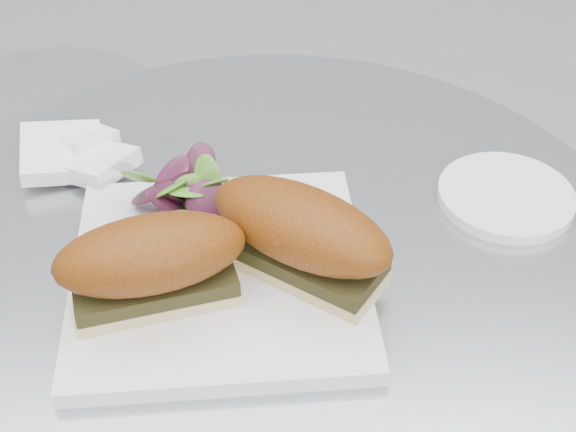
# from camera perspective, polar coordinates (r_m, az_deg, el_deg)

# --- Properties ---
(table) EXTENTS (0.70, 0.70, 0.73)m
(table) POSITION_cam_1_polar(r_m,az_deg,el_deg) (0.92, -1.09, -13.29)
(table) COLOR #B5B6BC
(table) RESTS_ON ground
(plate) EXTENTS (0.26, 0.26, 0.02)m
(plate) POSITION_cam_1_polar(r_m,az_deg,el_deg) (0.70, -4.87, -4.11)
(plate) COLOR white
(plate) RESTS_ON table
(sandwich_left) EXTENTS (0.16, 0.10, 0.08)m
(sandwich_left) POSITION_cam_1_polar(r_m,az_deg,el_deg) (0.64, -9.67, -3.26)
(sandwich_left) COLOR #C7BB7C
(sandwich_left) RESTS_ON plate
(sandwich_right) EXTENTS (0.18, 0.16, 0.08)m
(sandwich_right) POSITION_cam_1_polar(r_m,az_deg,el_deg) (0.66, 0.91, -1.24)
(sandwich_right) COLOR #C7BB7C
(sandwich_right) RESTS_ON plate
(salad) EXTENTS (0.10, 0.10, 0.05)m
(salad) POSITION_cam_1_polar(r_m,az_deg,el_deg) (0.73, -6.92, 1.81)
(salad) COLOR #559230
(salad) RESTS_ON plate
(napkin) EXTENTS (0.12, 0.12, 0.02)m
(napkin) POSITION_cam_1_polar(r_m,az_deg,el_deg) (0.84, -14.48, 3.59)
(napkin) COLOR white
(napkin) RESTS_ON table
(saucer) EXTENTS (0.13, 0.13, 0.01)m
(saucer) POSITION_cam_1_polar(r_m,az_deg,el_deg) (0.80, 15.24, 1.37)
(saucer) COLOR white
(saucer) RESTS_ON table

